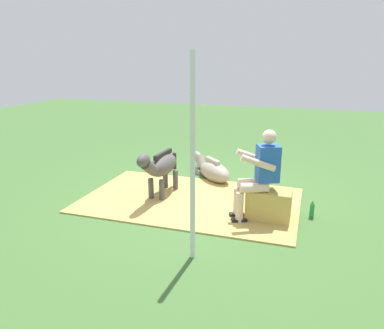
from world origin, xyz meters
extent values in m
plane|color=#426B33|center=(0.00, 0.00, 0.00)|extent=(24.00, 24.00, 0.00)
cube|color=tan|center=(0.21, 0.20, 0.01)|extent=(3.52, 2.22, 0.02)
cube|color=tan|center=(-1.11, 0.55, 0.23)|extent=(0.63, 0.42, 0.46)
cylinder|color=beige|center=(-0.91, 0.71, 0.53)|extent=(0.42, 0.28, 0.14)
cylinder|color=beige|center=(-0.73, 0.79, 0.23)|extent=(0.11, 0.11, 0.46)
cube|color=black|center=(-0.73, 0.79, 0.03)|extent=(0.24, 0.17, 0.06)
cylinder|color=beige|center=(-0.84, 0.53, 0.53)|extent=(0.42, 0.28, 0.14)
cylinder|color=beige|center=(-0.65, 0.60, 0.23)|extent=(0.11, 0.11, 0.46)
cube|color=black|center=(-0.65, 0.60, 0.03)|extent=(0.24, 0.17, 0.06)
cube|color=#2659B2|center=(-1.06, 0.55, 0.86)|extent=(0.38, 0.37, 0.52)
cylinder|color=beige|center=(-0.95, 0.76, 0.91)|extent=(0.50, 0.27, 0.26)
cylinder|color=beige|center=(-0.84, 0.47, 0.91)|extent=(0.50, 0.27, 0.26)
sphere|color=beige|center=(-1.06, 0.55, 1.24)|extent=(0.20, 0.20, 0.20)
ellipsoid|color=#4C4747|center=(0.74, 0.07, 0.53)|extent=(0.37, 0.86, 0.34)
cylinder|color=#4C4747|center=(0.66, 0.35, 0.18)|extent=(0.09, 0.09, 0.36)
cylinder|color=#4C4747|center=(0.86, 0.34, 0.18)|extent=(0.09, 0.09, 0.36)
cylinder|color=#4C4747|center=(0.62, -0.21, 0.18)|extent=(0.09, 0.09, 0.36)
cylinder|color=#4C4747|center=(0.82, -0.22, 0.18)|extent=(0.09, 0.09, 0.36)
cylinder|color=#4C4747|center=(0.77, 0.57, 0.63)|extent=(0.20, 0.38, 0.33)
ellipsoid|color=#4C4747|center=(0.78, 0.75, 0.79)|extent=(0.18, 0.33, 0.20)
cube|color=#2A2727|center=(0.74, 0.07, 0.72)|extent=(0.10, 0.60, 0.08)
cylinder|color=#2A2727|center=(0.71, -0.40, 0.48)|extent=(0.07, 0.07, 0.30)
ellipsoid|color=gray|center=(0.09, -0.92, 0.18)|extent=(0.91, 0.90, 0.36)
cube|color=gray|center=(0.47, -1.30, 0.05)|extent=(0.37, 0.37, 0.10)
cylinder|color=gray|center=(0.49, -1.32, 0.24)|extent=(0.33, 0.33, 0.30)
ellipsoid|color=gray|center=(0.62, -1.45, 0.32)|extent=(0.33, 0.33, 0.20)
cube|color=#B5A999|center=(0.15, -0.98, 0.38)|extent=(0.37, 0.37, 0.08)
cylinder|color=#268C3F|center=(-1.72, 0.28, 0.11)|extent=(0.07, 0.07, 0.21)
cone|color=#268C3F|center=(-1.72, 0.28, 0.24)|extent=(0.06, 0.06, 0.06)
cylinder|color=silver|center=(-0.38, 1.90, 1.19)|extent=(0.06, 0.06, 2.39)
camera|label=1|loc=(-1.61, 5.71, 2.33)|focal=34.95mm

